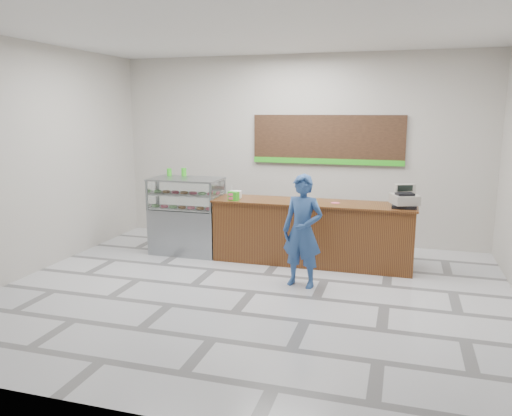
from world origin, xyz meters
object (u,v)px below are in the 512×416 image
(cash_register, at_px, (405,199))
(serving_tray, at_px, (307,202))
(customer, at_px, (303,231))
(display_case, at_px, (187,215))
(sales_counter, at_px, (312,233))

(cash_register, relative_size, serving_tray, 1.28)
(customer, bearing_deg, display_case, 165.40)
(cash_register, xyz_separation_m, serving_tray, (-1.49, -0.05, -0.12))
(serving_tray, height_order, customer, customer)
(sales_counter, bearing_deg, customer, -87.05)
(cash_register, xyz_separation_m, customer, (-1.36, -1.03, -0.35))
(sales_counter, distance_m, display_case, 2.23)
(sales_counter, bearing_deg, cash_register, -2.65)
(display_case, relative_size, cash_register, 2.74)
(display_case, distance_m, customer, 2.53)
(display_case, bearing_deg, customer, -25.75)
(cash_register, distance_m, customer, 1.75)
(serving_tray, bearing_deg, customer, -93.70)
(sales_counter, relative_size, customer, 2.02)
(serving_tray, relative_size, customer, 0.23)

